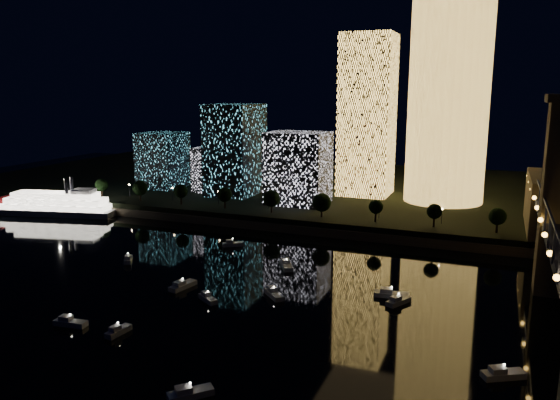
{
  "coord_description": "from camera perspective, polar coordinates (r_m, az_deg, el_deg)",
  "views": [
    {
      "loc": [
        48.8,
        -99.04,
        51.05
      ],
      "look_at": [
        -13.25,
        55.0,
        17.36
      ],
      "focal_mm": 35.0,
      "sensor_mm": 36.0,
      "label": 1
    }
  ],
  "objects": [
    {
      "name": "tower_rectangular",
      "position": [
        244.41,
        9.11,
        8.69
      ],
      "size": [
        21.88,
        21.88,
        69.62
      ],
      "primitive_type": "cube",
      "color": "#FBBC50",
      "rests_on": "far_bank"
    },
    {
      "name": "street_lamps",
      "position": [
        214.21,
        -1.25,
        0.15
      ],
      "size": [
        132.7,
        0.7,
        5.65
      ],
      "color": "black",
      "rests_on": "far_bank"
    },
    {
      "name": "midrise_blocks",
      "position": [
        243.63,
        -4.88,
        4.29
      ],
      "size": [
        94.38,
        32.13,
        39.89
      ],
      "color": "white",
      "rests_on": "far_bank"
    },
    {
      "name": "motorboats",
      "position": [
        132.92,
        -1.68,
        -10.74
      ],
      "size": [
        111.86,
        90.52,
        2.78
      ],
      "color": "silver",
      "rests_on": "ground"
    },
    {
      "name": "far_bank",
      "position": [
        268.03,
        11.08,
        0.82
      ],
      "size": [
        420.0,
        160.0,
        5.0
      ],
      "primitive_type": "cube",
      "color": "black",
      "rests_on": "ground"
    },
    {
      "name": "ground",
      "position": [
        121.64,
        -4.0,
        -13.38
      ],
      "size": [
        520.0,
        520.0,
        0.0
      ],
      "primitive_type": "plane",
      "color": "black",
      "rests_on": "ground"
    },
    {
      "name": "seawall",
      "position": [
        193.94,
        6.64,
        -3.41
      ],
      "size": [
        420.0,
        6.0,
        3.0
      ],
      "primitive_type": "cube",
      "color": "#6B5E4C",
      "rests_on": "ground"
    },
    {
      "name": "tower_cylindrical",
      "position": [
        235.24,
        17.22,
        10.58
      ],
      "size": [
        34.0,
        34.0,
        88.64
      ],
      "color": "#FBBC50",
      "rests_on": "far_bank"
    },
    {
      "name": "esplanade_trees",
      "position": [
        207.8,
        -1.43,
        0.2
      ],
      "size": [
        165.63,
        6.87,
        8.93
      ],
      "color": "black",
      "rests_on": "far_bank"
    },
    {
      "name": "riverboat",
      "position": [
        245.71,
        -22.79,
        -0.44
      ],
      "size": [
        54.72,
        22.66,
        16.18
      ],
      "color": "silver",
      "rests_on": "ground"
    }
  ]
}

